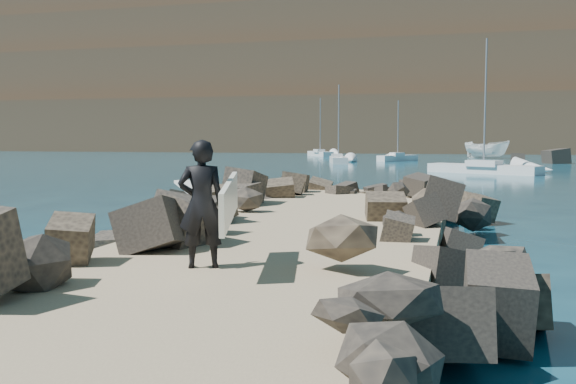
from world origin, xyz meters
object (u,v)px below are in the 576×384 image
surfboard_resting (199,198)px  surfer_with_board (205,204)px  sailboat_e (320,154)px  boat_imported (487,149)px

surfboard_resting → surfer_with_board: (2.82, -6.42, 0.56)m
surfer_with_board → sailboat_e: sailboat_e is taller
surfer_with_board → sailboat_e: size_ratio=0.29×
boat_imported → surfboard_resting: bearing=-165.4°
surfer_with_board → surfboard_resting: bearing=113.7°
sailboat_e → surfer_with_board: bearing=-79.0°
surfboard_resting → boat_imported: 69.58m
surfer_with_board → sailboat_e: bearing=101.0°
boat_imported → sailboat_e: size_ratio=0.69×
boat_imported → surfer_with_board: size_ratio=2.42×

